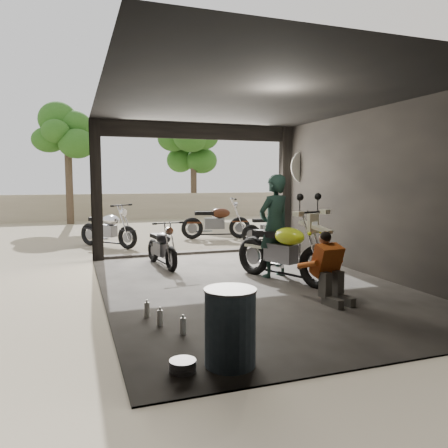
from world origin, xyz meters
TOP-DOWN VIEW (x-y plane):
  - ground at (0.00, 0.00)m, footprint 80.00×80.00m
  - garage at (0.00, 0.55)m, footprint 7.00×7.13m
  - boundary_wall at (0.00, 14.00)m, footprint 18.00×0.30m
  - tree_left at (-3.00, 12.50)m, footprint 2.20×2.20m
  - tree_right at (2.80, 14.00)m, footprint 2.20×2.20m
  - main_bike at (0.70, 0.12)m, footprint 1.55×2.19m
  - left_bike at (-1.14, 2.18)m, footprint 0.81×1.55m
  - outside_bike_a at (-2.00, 5.37)m, footprint 1.72×1.81m
  - outside_bike_b at (1.35, 6.04)m, footprint 2.02×1.13m
  - outside_bike_c at (2.59, 4.63)m, footprint 1.61×0.73m
  - rider at (0.68, 0.47)m, footprint 0.83×0.68m
  - mechanic at (0.72, -1.41)m, footprint 0.61×0.78m
  - stool at (2.00, 2.22)m, footprint 0.33×0.33m
  - helmet at (1.99, 2.23)m, footprint 0.27×0.28m
  - oil_drum at (-1.46, -3.00)m, footprint 0.64×0.64m
  - sign_post at (2.69, 2.83)m, footprint 0.87×0.08m

SIDE VIEW (x-z plane):
  - ground at x=0.00m, z-range 0.00..0.00m
  - stool at x=2.00m, z-range 0.15..0.61m
  - oil_drum at x=-1.46m, z-range 0.00..0.79m
  - left_bike at x=-1.14m, z-range 0.00..1.00m
  - mechanic at x=0.72m, z-range 0.00..1.04m
  - outside_bike_c at x=2.59m, z-range 0.00..1.07m
  - helmet at x=1.99m, z-range 0.45..0.70m
  - outside_bike_a at x=-2.00m, z-range 0.00..1.20m
  - boundary_wall at x=0.00m, z-range 0.00..1.20m
  - outside_bike_b at x=1.35m, z-range 0.00..1.29m
  - main_bike at x=0.70m, z-range 0.00..1.35m
  - rider at x=0.68m, z-range 0.00..1.96m
  - garage at x=0.00m, z-range -0.32..2.88m
  - sign_post at x=2.69m, z-range 0.48..3.09m
  - tree_right at x=2.80m, z-range 1.06..6.06m
  - tree_left at x=-3.00m, z-range 1.19..6.79m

